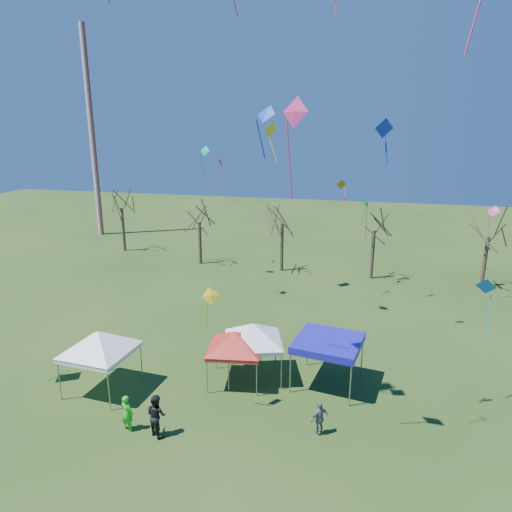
{
  "coord_description": "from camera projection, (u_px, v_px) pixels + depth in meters",
  "views": [
    {
      "loc": [
        5.46,
        -16.98,
        13.28
      ],
      "look_at": [
        0.45,
        3.0,
        7.47
      ],
      "focal_mm": 32.0,
      "sensor_mm": 36.0,
      "label": 1
    }
  ],
  "objects": [
    {
      "name": "tent_white_mid",
      "position": [
        253.0,
        327.0,
        24.46
      ],
      "size": [
        3.96,
        3.96,
        3.67
      ],
      "rotation": [
        0.0,
        0.0,
        0.31
      ],
      "color": "gray",
      "rests_on": "ground"
    },
    {
      "name": "tent_red",
      "position": [
        235.0,
        335.0,
        24.0
      ],
      "size": [
        3.83,
        3.83,
        3.42
      ],
      "rotation": [
        0.0,
        0.0,
        0.15
      ],
      "color": "gray",
      "rests_on": "ground"
    },
    {
      "name": "tree_1",
      "position": [
        199.0,
        207.0,
        44.7
      ],
      "size": [
        3.42,
        3.42,
        7.54
      ],
      "color": "#3D2D21",
      "rests_on": "ground"
    },
    {
      "name": "kite_17",
      "position": [
        486.0,
        287.0,
        21.49
      ],
      "size": [
        1.03,
        0.68,
        2.9
      ],
      "rotation": [
        0.0,
        0.0,
        2.9
      ],
      "color": "blue",
      "rests_on": "ground"
    },
    {
      "name": "tree_3",
      "position": [
        375.0,
        213.0,
        40.12
      ],
      "size": [
        3.59,
        3.59,
        7.91
      ],
      "color": "#3D2D21",
      "rests_on": "ground"
    },
    {
      "name": "kite_2",
      "position": [
        220.0,
        161.0,
        42.9
      ],
      "size": [
        0.98,
        1.56,
        3.63
      ],
      "rotation": [
        0.0,
        0.0,
        1.72
      ],
      "color": "#EE3492",
      "rests_on": "ground"
    },
    {
      "name": "kite_5",
      "position": [
        295.0,
        114.0,
        15.85
      ],
      "size": [
        1.12,
        0.76,
        3.63
      ],
      "rotation": [
        0.0,
        0.0,
        5.81
      ],
      "color": "#CF2E70",
      "rests_on": "ground"
    },
    {
      "name": "tree_2",
      "position": [
        283.0,
        206.0,
        42.34
      ],
      "size": [
        3.71,
        3.71,
        8.18
      ],
      "color": "#3D2D21",
      "rests_on": "ground"
    },
    {
      "name": "kite_13",
      "position": [
        205.0,
        152.0,
        38.99
      ],
      "size": [
        1.03,
        0.77,
        2.46
      ],
      "rotation": [
        0.0,
        0.0,
        5.97
      ],
      "color": "#0CBCA9",
      "rests_on": "ground"
    },
    {
      "name": "tree_0",
      "position": [
        120.0,
        193.0,
        49.42
      ],
      "size": [
        3.83,
        3.83,
        8.44
      ],
      "color": "#3D2D21",
      "rests_on": "ground"
    },
    {
      "name": "radio_mast",
      "position": [
        92.0,
        134.0,
        55.64
      ],
      "size": [
        0.7,
        0.7,
        25.0
      ],
      "primitive_type": "cylinder",
      "color": "silver",
      "rests_on": "ground"
    },
    {
      "name": "tent_white_west",
      "position": [
        98.0,
        335.0,
        23.13
      ],
      "size": [
        4.38,
        4.38,
        3.87
      ],
      "rotation": [
        0.0,
        0.0,
        -0.07
      ],
      "color": "gray",
      "rests_on": "ground"
    },
    {
      "name": "person_green",
      "position": [
        127.0,
        413.0,
        20.57
      ],
      "size": [
        0.72,
        0.57,
        1.75
      ],
      "primitive_type": "imported",
      "rotation": [
        0.0,
        0.0,
        2.89
      ],
      "color": "#20CD21",
      "rests_on": "ground"
    },
    {
      "name": "kite_12",
      "position": [
        493.0,
        212.0,
        34.37
      ],
      "size": [
        1.17,
        1.1,
        3.04
      ],
      "rotation": [
        0.0,
        0.0,
        5.65
      ],
      "color": "#E83399",
      "rests_on": "ground"
    },
    {
      "name": "person_dark",
      "position": [
        156.0,
        415.0,
        20.22
      ],
      "size": [
        1.2,
        1.12,
        1.98
      ],
      "primitive_type": "imported",
      "rotation": [
        0.0,
        0.0,
        2.64
      ],
      "color": "black",
      "rests_on": "ground"
    },
    {
      "name": "kite_11",
      "position": [
        270.0,
        130.0,
        34.78
      ],
      "size": [
        1.12,
        1.58,
        3.18
      ],
      "rotation": [
        0.0,
        0.0,
        4.36
      ],
      "color": "yellow",
      "rests_on": "ground"
    },
    {
      "name": "tent_blue",
      "position": [
        328.0,
        343.0,
        23.87
      ],
      "size": [
        3.79,
        3.79,
        2.61
      ],
      "rotation": [
        0.0,
        0.0,
        -0.15
      ],
      "color": "gray",
      "rests_on": "ground"
    },
    {
      "name": "tree_4",
      "position": [
        491.0,
        218.0,
        37.9
      ],
      "size": [
        3.58,
        3.58,
        7.89
      ],
      "color": "#3D2D21",
      "rests_on": "ground"
    },
    {
      "name": "ground",
      "position": [
        230.0,
        431.0,
        20.73
      ],
      "size": [
        140.0,
        140.0,
        0.0
      ],
      "primitive_type": "plane",
      "color": "#224215",
      "rests_on": "ground"
    },
    {
      "name": "kite_25",
      "position": [
        384.0,
        129.0,
        17.76
      ],
      "size": [
        0.84,
        0.64,
        1.83
      ],
      "rotation": [
        0.0,
        0.0,
        3.66
      ],
      "color": "#132DD3",
      "rests_on": "ground"
    },
    {
      "name": "kite_1",
      "position": [
        210.0,
        297.0,
        20.48
      ],
      "size": [
        1.01,
        0.94,
        1.92
      ],
      "rotation": [
        0.0,
        0.0,
        0.63
      ],
      "color": "yellow",
      "rests_on": "ground"
    },
    {
      "name": "kite_19",
      "position": [
        366.0,
        204.0,
        37.88
      ],
      "size": [
        0.84,
        0.99,
        2.22
      ],
      "rotation": [
        0.0,
        0.0,
        1.12
      ],
      "color": "#1A9F18",
      "rests_on": "ground"
    },
    {
      "name": "person_grey",
      "position": [
        320.0,
        418.0,
        20.33
      ],
      "size": [
        0.93,
        0.93,
        1.59
      ],
      "primitive_type": "imported",
      "rotation": [
        0.0,
        0.0,
        3.92
      ],
      "color": "slate",
      "rests_on": "ground"
    },
    {
      "name": "kite_27",
      "position": [
        266.0,
        115.0,
        18.16
      ],
      "size": [
        1.05,
        0.91,
        2.14
      ],
      "rotation": [
        0.0,
        0.0,
        5.84
      ],
      "color": "blue",
      "rests_on": "ground"
    },
    {
      "name": "kite_22",
      "position": [
        342.0,
        186.0,
        34.58
      ],
      "size": [
        0.99,
        0.86,
        2.8
      ],
      "rotation": [
        0.0,
        0.0,
        3.57
      ],
      "color": "orange",
      "rests_on": "ground"
    }
  ]
}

